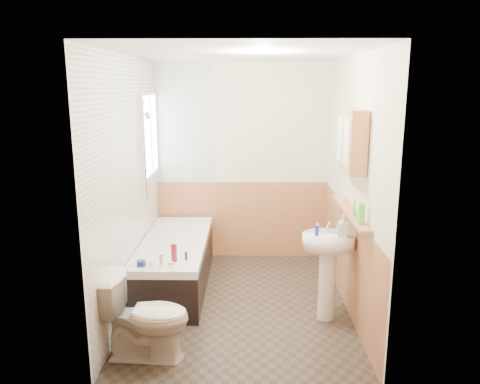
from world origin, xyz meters
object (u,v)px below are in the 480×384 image
bathtub (175,262)px  sink (328,259)px  pine_shelf (349,212)px  medicine_cabinet (351,140)px  toilet (146,317)px

bathtub → sink: bearing=-25.3°
bathtub → pine_shelf: bearing=-20.1°
sink → medicine_cabinet: medicine_cabinet is taller
pine_shelf → medicine_cabinet: medicine_cabinet is taller
toilet → pine_shelf: bearing=-62.8°
toilet → pine_shelf: size_ratio=0.56×
toilet → pine_shelf: pine_shelf is taller
toilet → sink: sink is taller
sink → pine_shelf: bearing=39.8°
bathtub → pine_shelf: size_ratio=1.42×
toilet → medicine_cabinet: (1.77, 0.73, 1.37)m
toilet → sink: 1.76m
pine_shelf → bathtub: bearing=159.9°
bathtub → sink: size_ratio=1.90×
toilet → sink: bearing=-63.0°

